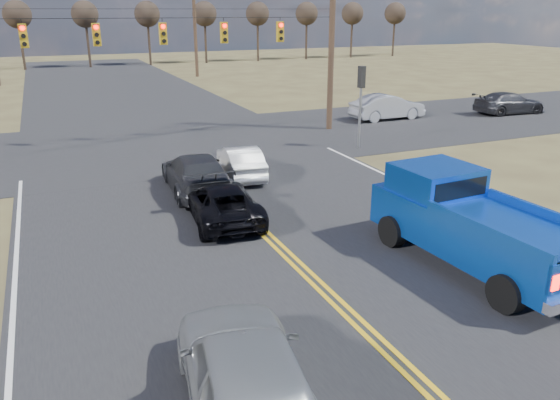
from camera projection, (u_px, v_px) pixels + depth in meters
name	position (u px, v px, depth m)	size (l,w,h in m)	color
ground	(356.00, 322.00, 11.76)	(160.00, 160.00, 0.00)	brown
road_main	(218.00, 189.00, 20.42)	(14.00, 120.00, 0.02)	#28282B
road_cross	(170.00, 144.00, 27.36)	(120.00, 12.00, 0.02)	#28282B
signal_gantry	(175.00, 39.00, 25.69)	(19.60, 4.83, 10.00)	#473323
utility_poles	(168.00, 36.00, 24.77)	(19.60, 58.32, 10.00)	#473323
treeline	(132.00, 21.00, 33.24)	(87.00, 117.80, 7.40)	#33261C
pickup_truck	(471.00, 223.00, 14.12)	(2.77, 6.31, 2.32)	black
silver_suv	(248.00, 379.00, 8.60)	(2.00, 4.98, 1.70)	#979A9E
black_suv	(222.00, 202.00, 17.24)	(2.00, 4.33, 1.20)	black
white_car_queue	(241.00, 162.00, 21.76)	(1.33, 3.82, 1.26)	silver
dgrey_car_queue	(196.00, 173.00, 19.89)	(2.01, 4.95, 1.44)	#333438
cross_car_east_near	(387.00, 107.00, 33.24)	(4.64, 1.62, 1.53)	#B0B3B9
cross_car_east_far	(509.00, 103.00, 35.08)	(4.75, 1.93, 1.38)	#2D2E32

